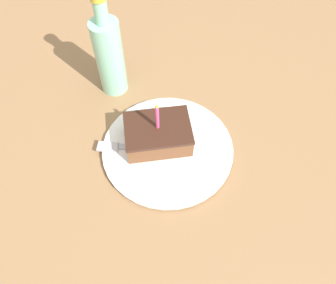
% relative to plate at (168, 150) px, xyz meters
% --- Properties ---
extents(ground_plane, '(2.40, 2.40, 0.04)m').
position_rel_plate_xyz_m(ground_plane, '(-0.00, 0.01, -0.03)').
color(ground_plane, olive).
rests_on(ground_plane, ground).
extents(plate, '(0.28, 0.28, 0.01)m').
position_rel_plate_xyz_m(plate, '(0.00, 0.00, 0.00)').
color(plate, white).
rests_on(plate, ground_plane).
extents(cake_slice, '(0.10, 0.14, 0.12)m').
position_rel_plate_xyz_m(cake_slice, '(-0.02, -0.02, 0.03)').
color(cake_slice, brown).
rests_on(cake_slice, plate).
extents(fork, '(0.06, 0.17, 0.01)m').
position_rel_plate_xyz_m(fork, '(-0.01, -0.08, 0.01)').
color(fork, '#B2B2B7').
rests_on(fork, plate).
extents(bottle, '(0.06, 0.06, 0.25)m').
position_rel_plate_xyz_m(bottle, '(-0.21, -0.10, 0.09)').
color(bottle, '#8CD1B2').
rests_on(bottle, ground_plane).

